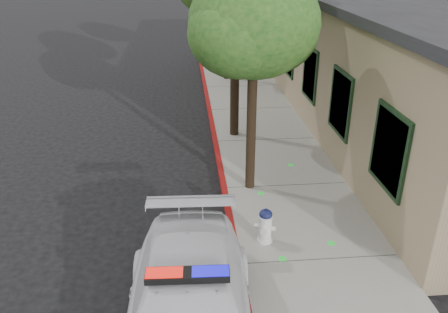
# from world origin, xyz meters

# --- Properties ---
(ground) EXTENTS (120.00, 120.00, 0.00)m
(ground) POSITION_xyz_m (0.00, 0.00, 0.00)
(ground) COLOR black
(ground) RESTS_ON ground
(sidewalk) EXTENTS (3.20, 60.00, 0.15)m
(sidewalk) POSITION_xyz_m (1.60, 3.00, 0.07)
(sidewalk) COLOR gray
(sidewalk) RESTS_ON ground
(red_curb) EXTENTS (0.14, 60.00, 0.16)m
(red_curb) POSITION_xyz_m (0.06, 3.00, 0.08)
(red_curb) COLOR #9E1112
(red_curb) RESTS_ON ground
(clapboard_building) EXTENTS (7.30, 20.89, 4.24)m
(clapboard_building) POSITION_xyz_m (6.69, 9.00, 2.13)
(clapboard_building) COLOR #846D56
(clapboard_building) RESTS_ON ground
(fire_hydrant) EXTENTS (0.43, 0.38, 0.76)m
(fire_hydrant) POSITION_xyz_m (0.67, 0.69, 0.53)
(fire_hydrant) COLOR white
(fire_hydrant) RESTS_ON sidewalk
(street_tree_near) EXTENTS (2.94, 2.84, 5.20)m
(street_tree_near) POSITION_xyz_m (0.71, 3.01, 4.03)
(street_tree_near) COLOR black
(street_tree_near) RESTS_ON sidewalk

